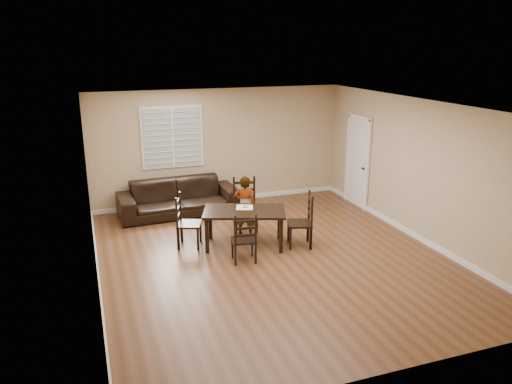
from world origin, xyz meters
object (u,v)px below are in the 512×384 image
sofa (179,198)px  chair_far (245,241)px  dining_table (244,215)px  donut (245,206)px  chair_right (306,222)px  child (245,206)px  chair_left (183,223)px  chair_near (245,205)px

sofa → chair_far: bearing=-81.9°
dining_table → donut: (0.07, 0.15, 0.11)m
chair_right → child: 1.29m
chair_far → child: child is taller
chair_far → donut: chair_far is taller
sofa → chair_left: bearing=-101.3°
sofa → chair_right: bearing=-56.5°
chair_near → chair_left: chair_near is taller
chair_left → child: 1.29m
child → sofa: (-1.00, 1.71, -0.22)m
chair_near → chair_left: bearing=-146.7°
dining_table → chair_left: bearing=179.9°
chair_far → sofa: bearing=-71.1°
donut → sofa: bearing=113.3°
chair_left → sofa: bearing=11.8°
sofa → dining_table: bearing=-72.6°
dining_table → chair_near: (0.31, 0.93, -0.13)m
donut → sofa: (-0.89, 2.07, -0.34)m
chair_far → donut: size_ratio=8.99×
sofa → chair_near: bearing=-51.9°
chair_left → sofa: chair_left is taller
child → donut: child is taller
dining_table → chair_right: bearing=0.2°
dining_table → chair_far: (-0.24, -0.76, -0.20)m
dining_table → chair_right: (1.10, -0.38, -0.15)m
chair_far → chair_left: 1.42m
chair_far → donut: bearing=-101.2°
chair_left → donut: chair_left is taller
chair_right → sofa: chair_right is taller
chair_left → child: bearing=-63.8°
dining_table → sofa: (-0.82, 2.22, -0.23)m
chair_far → chair_right: 1.39m
chair_far → sofa: size_ratio=0.35×
chair_left → chair_far: bearing=-123.1°
dining_table → child: bearing=90.0°
chair_right → donut: bearing=-100.0°
chair_far → chair_right: bearing=-156.3°
child → chair_near: bearing=-74.9°
dining_table → chair_far: size_ratio=1.87×
dining_table → chair_left: chair_left is taller
chair_near → chair_far: bearing=-96.0°
chair_left → donut: 1.22m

